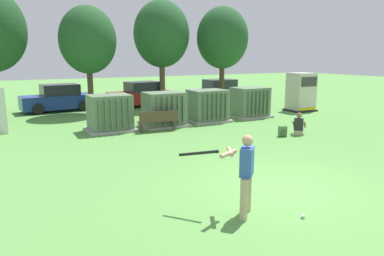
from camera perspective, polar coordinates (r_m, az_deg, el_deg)
The scene contains 17 objects.
ground_plane at distance 9.48m, azimuth 13.75°, elevation -9.32°, with size 96.00×96.00×0.00m, color #5B9947.
transformer_west at distance 16.32m, azimuth -12.97°, elevation 2.29°, with size 2.10×1.70×1.62m.
transformer_mid_west at distance 17.04m, azimuth -4.47°, elevation 2.93°, with size 2.10×1.70×1.62m.
transformer_mid_east at distance 18.20m, azimuth 2.47°, elevation 3.50°, with size 2.10×1.70×1.62m.
transformer_east at distance 19.81m, azimuth 9.20°, elevation 4.01°, with size 2.10×1.70×1.62m.
generator_enclosure at distance 22.69m, azimuth 16.99°, elevation 5.48°, with size 1.60×1.40×2.30m.
park_bench at distance 15.91m, azimuth -5.39°, elevation 1.38°, with size 1.82×0.51×0.92m.
batter at distance 7.51m, azimuth 8.27°, elevation -6.78°, with size 1.31×1.33×1.74m.
sports_ball at distance 7.96m, azimuth 17.29°, elevation -13.29°, with size 0.09×0.09×0.09m, color white.
seated_spectator at distance 15.89m, azimuth 16.68°, elevation 0.34°, with size 0.77×0.71×0.96m.
backpack at distance 15.34m, azimuth 14.27°, elevation -0.54°, with size 0.36×0.33×0.44m.
tree_center_left at distance 21.46m, azimuth -16.29°, elevation 13.29°, with size 3.17×3.17×6.06m.
tree_center_right at distance 23.49m, azimuth -4.88°, elevation 14.67°, with size 3.54×3.54×6.76m.
tree_right at distance 24.41m, azimuth 4.88°, elevation 14.11°, with size 3.39×3.39×6.49m.
parked_car_leftmost at distance 23.16m, azimuth -20.52°, elevation 4.41°, with size 4.34×2.21×1.62m.
parked_car_left_of_center at distance 24.07m, azimuth -8.06°, elevation 5.26°, with size 4.35×2.24×1.62m.
parked_car_right_of_center at distance 26.23m, azimuth 4.22°, elevation 5.85°, with size 4.22×1.96×1.62m.
Camera 1 is at (-5.95, -6.59, 3.31)m, focal length 33.43 mm.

